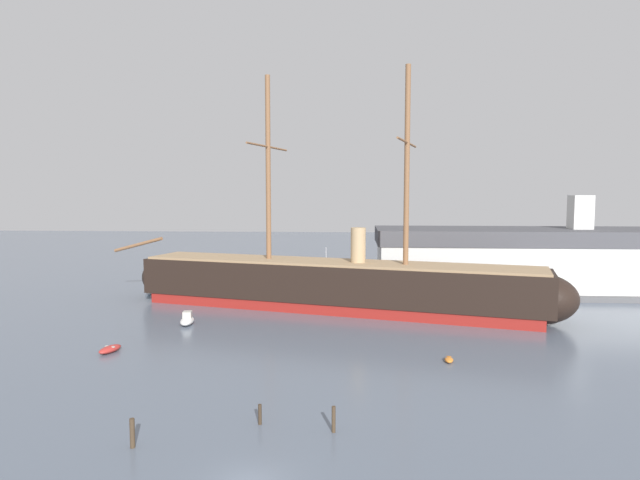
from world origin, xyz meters
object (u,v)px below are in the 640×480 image
(motorboat_alongside_bow, at_px, (187,320))
(dinghy_mid_right, at_px, (449,359))
(motorboat_far_left, at_px, (159,290))
(dockside_warehouse_right, at_px, (537,261))
(mooring_piling_nearest, at_px, (260,414))
(dinghy_mid_left, at_px, (110,349))
(mooring_piling_right_pair, at_px, (132,433))
(sailboat_distant_centre, at_px, (327,282))
(mooring_piling_left_pair, at_px, (334,419))
(tall_ship, at_px, (334,285))

(motorboat_alongside_bow, bearing_deg, dinghy_mid_right, -23.53)
(motorboat_far_left, height_order, dockside_warehouse_right, dockside_warehouse_right)
(mooring_piling_nearest, bearing_deg, dinghy_mid_right, 44.31)
(dinghy_mid_left, relative_size, dockside_warehouse_right, 0.06)
(mooring_piling_right_pair, bearing_deg, motorboat_far_left, 108.64)
(sailboat_distant_centre, height_order, mooring_piling_right_pair, sailboat_distant_centre)
(mooring_piling_left_pair, bearing_deg, motorboat_alongside_bow, 123.51)
(motorboat_alongside_bow, distance_m, sailboat_distant_centre, 33.80)
(sailboat_distant_centre, bearing_deg, dinghy_mid_left, -115.75)
(mooring_piling_left_pair, relative_size, dockside_warehouse_right, 0.03)
(sailboat_distant_centre, xyz_separation_m, mooring_piling_left_pair, (3.52, -59.29, 0.34))
(motorboat_far_left, bearing_deg, mooring_piling_left_pair, -58.34)
(tall_ship, distance_m, dinghy_mid_right, 26.33)
(dinghy_mid_left, distance_m, mooring_piling_left_pair, 29.40)
(motorboat_alongside_bow, bearing_deg, mooring_piling_nearest, -63.46)
(dinghy_mid_left, height_order, dockside_warehouse_right, dockside_warehouse_right)
(motorboat_alongside_bow, height_order, mooring_piling_right_pair, mooring_piling_right_pair)
(tall_ship, height_order, mooring_piling_nearest, tall_ship)
(mooring_piling_nearest, height_order, mooring_piling_left_pair, mooring_piling_left_pair)
(tall_ship, xyz_separation_m, sailboat_distant_centre, (-2.00, 19.74, -2.98))
(dinghy_mid_right, bearing_deg, dinghy_mid_left, 178.63)
(motorboat_far_left, distance_m, sailboat_distant_centre, 28.80)
(mooring_piling_left_pair, xyz_separation_m, dockside_warehouse_right, (31.55, 55.56, 4.33))
(motorboat_far_left, distance_m, dockside_warehouse_right, 62.69)
(dinghy_mid_right, distance_m, sailboat_distant_centre, 45.14)
(tall_ship, relative_size, mooring_piling_right_pair, 34.90)
(mooring_piling_left_pair, bearing_deg, dinghy_mid_right, 57.16)
(tall_ship, bearing_deg, dockside_warehouse_right, 25.83)
(dinghy_mid_right, relative_size, dockside_warehouse_right, 0.03)
(motorboat_alongside_bow, height_order, motorboat_far_left, motorboat_far_left)
(dinghy_mid_left, bearing_deg, dinghy_mid_right, -1.37)
(motorboat_far_left, xyz_separation_m, sailboat_distant_centre, (27.19, 9.49, -0.09))
(motorboat_far_left, distance_m, mooring_piling_left_pair, 58.51)
(motorboat_far_left, distance_m, mooring_piling_right_pair, 55.85)
(dinghy_mid_left, bearing_deg, sailboat_distant_centre, 64.25)
(sailboat_distant_centre, distance_m, dockside_warehouse_right, 35.58)
(mooring_piling_nearest, distance_m, dockside_warehouse_right, 66.04)
(mooring_piling_nearest, height_order, mooring_piling_right_pair, mooring_piling_right_pair)
(motorboat_alongside_bow, relative_size, mooring_piling_nearest, 2.73)
(dinghy_mid_right, height_order, mooring_piling_left_pair, mooring_piling_left_pair)
(mooring_piling_left_pair, xyz_separation_m, mooring_piling_right_pair, (-12.86, -3.12, 0.05))
(dockside_warehouse_right, bearing_deg, motorboat_alongside_bow, -153.03)
(motorboat_far_left, bearing_deg, dockside_warehouse_right, 5.29)
(motorboat_far_left, bearing_deg, dinghy_mid_right, -38.95)
(dinghy_mid_right, xyz_separation_m, dockside_warehouse_right, (20.95, 39.15, 5.02))
(dinghy_mid_right, bearing_deg, dockside_warehouse_right, 61.84)
(dockside_warehouse_right, bearing_deg, mooring_piling_left_pair, -119.59)
(sailboat_distant_centre, relative_size, dockside_warehouse_right, 0.12)
(mooring_piling_right_pair, bearing_deg, mooring_piling_left_pair, 13.63)
(motorboat_alongside_bow, relative_size, dockside_warehouse_right, 0.07)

